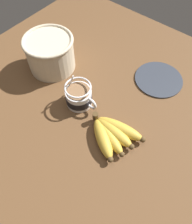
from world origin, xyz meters
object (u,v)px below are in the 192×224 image
coffee_mug (78,97)px  banana_bunch (112,134)px  woven_basket (50,53)px  small_plate (159,79)px

coffee_mug → banana_bunch: bearing=-10.6°
banana_bunch → woven_basket: (-38.57, 10.81, 4.98)cm
banana_bunch → woven_basket: bearing=164.3°
banana_bunch → woven_basket: 40.36cm
coffee_mug → small_plate: size_ratio=0.76×
woven_basket → small_plate: woven_basket is taller
coffee_mug → woven_basket: (-21.00, 7.53, 3.42)cm
coffee_mug → woven_basket: size_ratio=0.74×
woven_basket → small_plate: 43.91cm
coffee_mug → small_plate: bearing=59.6°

